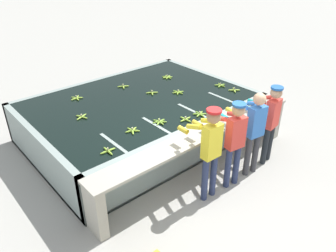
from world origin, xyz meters
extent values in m
plane|color=#A3A099|center=(0.00, 0.00, 0.00)|extent=(80.00, 80.00, 0.00)
cube|color=gray|center=(0.00, 2.13, 0.03)|extent=(4.64, 3.35, 0.06)
cube|color=gray|center=(0.00, 0.51, 0.45)|extent=(4.64, 0.12, 0.91)
cube|color=gray|center=(0.00, 3.74, 0.45)|extent=(4.64, 0.12, 0.91)
cube|color=gray|center=(-2.26, 2.13, 0.45)|extent=(0.12, 3.35, 0.91)
cube|color=gray|center=(2.26, 2.13, 0.45)|extent=(0.12, 3.35, 0.91)
cube|color=black|center=(0.00, 2.13, 0.48)|extent=(4.40, 3.11, 0.84)
cube|color=gray|center=(-1.39, 0.97, 0.45)|extent=(0.06, 0.80, 0.91)
cube|color=gray|center=(-0.46, 0.97, 0.45)|extent=(0.06, 0.80, 0.91)
cube|color=gray|center=(0.46, 0.97, 0.45)|extent=(0.06, 0.80, 0.91)
cube|color=gray|center=(1.39, 0.97, 0.45)|extent=(0.06, 0.80, 0.91)
cube|color=#A8A393|center=(0.00, 0.23, 0.88)|extent=(4.64, 0.45, 0.05)
cube|color=#A8A393|center=(-2.22, 0.23, 0.43)|extent=(0.16, 0.41, 0.86)
cube|color=#A8A393|center=(2.22, 0.23, 0.43)|extent=(0.16, 0.41, 0.86)
cylinder|color=navy|center=(-0.47, -0.31, 0.41)|extent=(0.11, 0.11, 0.83)
cylinder|color=navy|center=(-0.27, -0.31, 0.41)|extent=(0.11, 0.11, 0.83)
cube|color=yellow|center=(-0.37, -0.31, 1.12)|extent=(0.33, 0.18, 0.59)
sphere|color=#9E704C|center=(-0.37, -0.31, 1.56)|extent=(0.22, 0.22, 0.22)
cylinder|color=red|center=(-0.37, -0.31, 1.66)|extent=(0.24, 0.24, 0.04)
cylinder|color=yellow|center=(-0.53, -0.06, 1.33)|extent=(0.09, 0.31, 0.18)
cylinder|color=gold|center=(-0.52, 0.19, 1.16)|extent=(0.09, 0.20, 0.08)
cylinder|color=yellow|center=(-0.21, -0.07, 1.33)|extent=(0.09, 0.31, 0.18)
cylinder|color=gold|center=(-0.20, 0.18, 1.16)|extent=(0.09, 0.20, 0.08)
cylinder|color=navy|center=(0.08, -0.34, 0.40)|extent=(0.11, 0.11, 0.80)
cylinder|color=navy|center=(0.27, -0.37, 0.40)|extent=(0.11, 0.11, 0.80)
cube|color=#DB3D33|center=(0.18, -0.35, 1.08)|extent=(0.34, 0.22, 0.57)
sphere|color=tan|center=(0.18, -0.35, 1.50)|extent=(0.22, 0.22, 0.22)
cylinder|color=#1E5199|center=(0.18, -0.35, 1.60)|extent=(0.23, 0.23, 0.04)
cylinder|color=#DB3D33|center=(0.06, -0.08, 1.28)|extent=(0.13, 0.32, 0.18)
cylinder|color=#1EA3AD|center=(0.10, 0.17, 1.12)|extent=(0.11, 0.21, 0.08)
cylinder|color=#DB3D33|center=(0.37, -0.13, 1.28)|extent=(0.13, 0.32, 0.18)
cylinder|color=#1EA3AD|center=(0.41, 0.12, 1.12)|extent=(0.11, 0.21, 0.08)
cylinder|color=#38383D|center=(0.63, -0.35, 0.41)|extent=(0.11, 0.11, 0.82)
cylinder|color=#38383D|center=(0.82, -0.38, 0.41)|extent=(0.11, 0.11, 0.82)
cube|color=blue|center=(0.73, -0.36, 1.10)|extent=(0.34, 0.22, 0.58)
sphere|color=tan|center=(0.73, -0.36, 1.53)|extent=(0.22, 0.22, 0.22)
cylinder|color=blue|center=(0.61, -0.09, 1.31)|extent=(0.13, 0.32, 0.18)
cylinder|color=gold|center=(0.65, 0.16, 1.14)|extent=(0.11, 0.21, 0.08)
cylinder|color=blue|center=(0.92, -0.14, 1.31)|extent=(0.13, 0.32, 0.18)
cylinder|color=gold|center=(0.96, 0.11, 1.14)|extent=(0.11, 0.21, 0.08)
cylinder|color=#1E2328|center=(1.18, -0.35, 0.39)|extent=(0.11, 0.11, 0.79)
cylinder|color=#1E2328|center=(1.37, -0.32, 0.39)|extent=(0.11, 0.11, 0.79)
cube|color=#DB3D33|center=(1.28, -0.34, 1.07)|extent=(0.34, 0.21, 0.56)
sphere|color=tan|center=(1.28, -0.34, 1.49)|extent=(0.21, 0.21, 0.21)
cylinder|color=#1E5199|center=(1.28, -0.34, 1.58)|extent=(0.22, 0.22, 0.04)
cylinder|color=#DB3D33|center=(1.08, -0.11, 1.26)|extent=(0.12, 0.32, 0.18)
cylinder|color=teal|center=(1.05, 0.14, 1.10)|extent=(0.11, 0.21, 0.08)
cylinder|color=#DB3D33|center=(1.40, -0.07, 1.26)|extent=(0.12, 0.32, 0.18)
cylinder|color=teal|center=(1.36, 0.18, 1.10)|extent=(0.11, 0.21, 0.08)
ellipsoid|color=#7FAD33|center=(1.83, 1.44, 0.92)|extent=(0.17, 0.10, 0.04)
ellipsoid|color=#7FAD33|center=(1.89, 1.41, 0.92)|extent=(0.05, 0.17, 0.04)
ellipsoid|color=#7FAD33|center=(1.94, 1.45, 0.92)|extent=(0.17, 0.07, 0.04)
ellipsoid|color=#7FAD33|center=(1.91, 1.51, 0.92)|extent=(0.12, 0.16, 0.04)
ellipsoid|color=#7FAD33|center=(1.85, 1.50, 0.92)|extent=(0.14, 0.15, 0.04)
cylinder|color=tan|center=(1.88, 1.46, 0.96)|extent=(0.03, 0.03, 0.04)
ellipsoid|color=#75A333|center=(-0.35, 0.96, 0.92)|extent=(0.06, 0.17, 0.04)
ellipsoid|color=#75A333|center=(-0.31, 0.97, 0.92)|extent=(0.14, 0.15, 0.04)
ellipsoid|color=#75A333|center=(-0.29, 1.02, 0.92)|extent=(0.17, 0.05, 0.04)
ellipsoid|color=#75A333|center=(-0.32, 1.06, 0.92)|extent=(0.12, 0.16, 0.04)
ellipsoid|color=#75A333|center=(-0.37, 1.06, 0.92)|extent=(0.09, 0.17, 0.04)
ellipsoid|color=#75A333|center=(-0.40, 1.03, 0.92)|extent=(0.17, 0.09, 0.04)
ellipsoid|color=#75A333|center=(-0.39, 0.98, 0.92)|extent=(0.16, 0.12, 0.04)
cylinder|color=tan|center=(-0.35, 1.01, 0.96)|extent=(0.03, 0.03, 0.04)
ellipsoid|color=#8CB738|center=(0.08, 0.71, 0.92)|extent=(0.04, 0.17, 0.04)
ellipsoid|color=#8CB738|center=(0.14, 0.76, 0.92)|extent=(0.17, 0.04, 0.04)
ellipsoid|color=#8CB738|center=(0.08, 0.82, 0.92)|extent=(0.04, 0.17, 0.04)
ellipsoid|color=#8CB738|center=(0.03, 0.76, 0.92)|extent=(0.17, 0.04, 0.04)
cylinder|color=tan|center=(0.08, 0.76, 0.96)|extent=(0.03, 0.03, 0.04)
ellipsoid|color=#93BC3D|center=(-1.04, 3.06, 0.92)|extent=(0.11, 0.17, 0.04)
ellipsoid|color=#93BC3D|center=(-1.07, 3.00, 0.92)|extent=(0.17, 0.06, 0.04)
ellipsoid|color=#93BC3D|center=(-1.02, 2.96, 0.92)|extent=(0.06, 0.17, 0.04)
ellipsoid|color=#93BC3D|center=(-0.96, 2.99, 0.92)|extent=(0.17, 0.11, 0.04)
ellipsoid|color=#93BC3D|center=(-0.97, 3.05, 0.92)|extent=(0.15, 0.15, 0.04)
cylinder|color=tan|center=(-1.01, 3.01, 0.96)|extent=(0.03, 0.03, 0.04)
ellipsoid|color=#8CB738|center=(1.31, 2.73, 0.92)|extent=(0.10, 0.17, 0.04)
ellipsoid|color=#8CB738|center=(1.27, 2.73, 0.92)|extent=(0.11, 0.17, 0.04)
ellipsoid|color=#8CB738|center=(1.24, 2.69, 0.92)|extent=(0.17, 0.06, 0.04)
ellipsoid|color=#8CB738|center=(1.25, 2.65, 0.92)|extent=(0.15, 0.14, 0.04)
ellipsoid|color=#8CB738|center=(1.30, 2.63, 0.92)|extent=(0.05, 0.17, 0.04)
ellipsoid|color=#8CB738|center=(1.34, 2.65, 0.92)|extent=(0.16, 0.13, 0.04)
ellipsoid|color=#8CB738|center=(1.35, 2.70, 0.92)|extent=(0.17, 0.08, 0.04)
cylinder|color=tan|center=(1.29, 2.68, 0.96)|extent=(0.03, 0.03, 0.04)
ellipsoid|color=#7FAD33|center=(0.90, 1.84, 0.92)|extent=(0.15, 0.14, 0.04)
ellipsoid|color=#7FAD33|center=(0.85, 1.86, 0.92)|extent=(0.06, 0.17, 0.04)
ellipsoid|color=#7FAD33|center=(0.80, 1.83, 0.92)|extent=(0.17, 0.09, 0.04)
ellipsoid|color=#7FAD33|center=(0.81, 1.77, 0.92)|extent=(0.15, 0.14, 0.04)
ellipsoid|color=#7FAD33|center=(0.87, 1.75, 0.92)|extent=(0.06, 0.17, 0.04)
ellipsoid|color=#7FAD33|center=(0.91, 1.79, 0.92)|extent=(0.17, 0.09, 0.04)
cylinder|color=tan|center=(0.86, 1.81, 0.96)|extent=(0.03, 0.03, 0.04)
ellipsoid|color=#93BC3D|center=(-1.33, 2.09, 0.92)|extent=(0.10, 0.17, 0.04)
ellipsoid|color=#93BC3D|center=(-1.30, 2.17, 0.92)|extent=(0.17, 0.10, 0.04)
ellipsoid|color=#93BC3D|center=(-1.38, 2.19, 0.92)|extent=(0.10, 0.17, 0.04)
ellipsoid|color=#93BC3D|center=(-1.41, 2.12, 0.92)|extent=(0.17, 0.10, 0.04)
cylinder|color=tan|center=(-1.35, 2.14, 0.96)|extent=(0.03, 0.03, 0.04)
ellipsoid|color=#93BC3D|center=(0.15, 2.95, 0.92)|extent=(0.11, 0.17, 0.04)
ellipsoid|color=#93BC3D|center=(0.07, 2.93, 0.92)|extent=(0.17, 0.11, 0.04)
ellipsoid|color=#93BC3D|center=(0.10, 2.86, 0.92)|extent=(0.11, 0.17, 0.04)
ellipsoid|color=#93BC3D|center=(0.17, 2.88, 0.92)|extent=(0.17, 0.11, 0.04)
cylinder|color=tan|center=(0.12, 2.91, 0.96)|extent=(0.03, 0.03, 0.04)
ellipsoid|color=#9EC642|center=(1.94, 1.02, 0.92)|extent=(0.15, 0.14, 0.04)
ellipsoid|color=#9EC642|center=(1.94, 1.10, 0.92)|extent=(0.14, 0.15, 0.04)
ellipsoid|color=#9EC642|center=(1.86, 1.09, 0.92)|extent=(0.15, 0.14, 0.04)
ellipsoid|color=#9EC642|center=(1.87, 1.02, 0.92)|extent=(0.14, 0.15, 0.04)
cylinder|color=tan|center=(1.90, 1.06, 0.96)|extent=(0.03, 0.03, 0.04)
ellipsoid|color=#8CB738|center=(-1.66, 0.80, 0.92)|extent=(0.17, 0.04, 0.04)
ellipsoid|color=#8CB738|center=(-1.61, 0.74, 0.92)|extent=(0.04, 0.17, 0.04)
ellipsoid|color=#8CB738|center=(-1.55, 0.79, 0.92)|extent=(0.17, 0.04, 0.04)
ellipsoid|color=#8CB738|center=(-1.60, 0.85, 0.92)|extent=(0.04, 0.17, 0.04)
cylinder|color=tan|center=(-1.61, 0.79, 0.96)|extent=(0.03, 0.03, 0.04)
ellipsoid|color=#8CB738|center=(-0.93, 1.13, 0.92)|extent=(0.05, 0.17, 0.04)
ellipsoid|color=#8CB738|center=(-0.98, 1.09, 0.92)|extent=(0.17, 0.07, 0.04)
ellipsoid|color=#8CB738|center=(-0.95, 1.03, 0.92)|extent=(0.12, 0.17, 0.04)
ellipsoid|color=#8CB738|center=(-0.89, 1.03, 0.92)|extent=(0.14, 0.15, 0.04)
ellipsoid|color=#8CB738|center=(-0.87, 1.10, 0.92)|extent=(0.17, 0.10, 0.04)
cylinder|color=tan|center=(-0.92, 1.07, 0.96)|extent=(0.03, 0.03, 0.04)
ellipsoid|color=#75A333|center=(0.49, 0.71, 0.92)|extent=(0.15, 0.14, 0.04)
ellipsoid|color=#75A333|center=(0.50, 0.76, 0.92)|extent=(0.17, 0.09, 0.04)
ellipsoid|color=#75A333|center=(0.46, 0.79, 0.92)|extent=(0.06, 0.17, 0.04)
ellipsoid|color=#75A333|center=(0.41, 0.77, 0.92)|extent=(0.15, 0.14, 0.04)
ellipsoid|color=#75A333|center=(0.40, 0.72, 0.92)|extent=(0.17, 0.09, 0.04)
ellipsoid|color=#75A333|center=(0.44, 0.69, 0.92)|extent=(0.06, 0.17, 0.04)
cylinder|color=tan|center=(0.45, 0.74, 0.96)|extent=(0.03, 0.03, 0.04)
ellipsoid|color=#93BC3D|center=(0.43, 2.22, 0.92)|extent=(0.12, 0.16, 0.04)
ellipsoid|color=#93BC3D|center=(0.35, 2.20, 0.92)|extent=(0.16, 0.12, 0.04)
ellipsoid|color=#93BC3D|center=(0.37, 2.13, 0.92)|extent=(0.12, 0.16, 0.04)
ellipsoid|color=#93BC3D|center=(0.44, 2.14, 0.92)|extent=(0.16, 0.12, 0.04)
cylinder|color=tan|center=(0.40, 2.17, 0.96)|extent=(0.03, 0.03, 0.04)
cube|color=silver|center=(0.55, 0.30, 0.92)|extent=(0.20, 0.09, 0.00)
cube|color=black|center=(0.36, 0.24, 0.92)|extent=(0.10, 0.05, 0.02)
camera|label=1|loc=(-3.76, -3.15, 3.83)|focal=35.00mm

